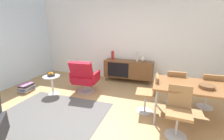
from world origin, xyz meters
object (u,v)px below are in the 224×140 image
Objects in this scene: magazine_stack at (26,88)px; dining_table at (197,87)px; vase_ceramic_small at (113,55)px; side_table_round at (52,83)px; sideboard at (128,69)px; fruit_bowl at (51,75)px; dining_chair_near_window at (149,92)px; wooden_bowl_on_table at (207,87)px; vase_sculptural_dark at (143,59)px; dining_chair_front_left at (178,110)px; dining_chair_back_left at (174,86)px; vase_cobalt at (137,56)px; lounge_chair_red at (84,77)px; dining_chair_back_right at (209,90)px.

dining_table is at bearing -0.02° from magazine_stack.
vase_ceramic_small is 2.10m from side_table_round.
fruit_bowl is (-1.75, -1.63, 0.12)m from sideboard.
magazine_stack is (-3.43, -0.00, -0.36)m from dining_chair_near_window.
wooden_bowl_on_table is (1.84, -1.83, 0.33)m from sideboard.
vase_sculptural_dark reaches higher than fruit_bowl.
vase_ceramic_small is at bearing 129.96° from dining_chair_front_left.
sideboard is 1.87× the size of dining_chair_back_left.
dining_chair_near_window is (0.83, -1.72, 0.03)m from sideboard.
vase_cobalt is 2.41m from wooden_bowl_on_table.
dining_chair_back_left is at bearing -52.08° from vase_sculptural_dark.
fruit_bowl is (-2.03, -1.64, -0.32)m from vase_cobalt.
dining_table is at bearing -45.19° from sideboard.
vase_cobalt is 0.77× the size of magazine_stack.
dining_table is 1.87× the size of dining_chair_front_left.
lounge_chair_red is at bearing 155.97° from dining_chair_front_left.
sideboard is 0.70m from vase_ceramic_small.
dining_chair_front_left is at bearing -46.13° from dining_chair_near_window.
lounge_chair_red reaches higher than magazine_stack.
dining_chair_near_window reaches higher than fruit_bowl.
vase_ceramic_small is at bearing 180.00° from vase_cobalt.
wooden_bowl_on_table is 0.63× the size of magazine_stack.
side_table_round is at bearing -143.43° from vase_sculptural_dark.
vase_cobalt reaches higher than dining_chair_back_left.
dining_chair_back_right reaches higher than side_table_round.
magazine_stack is (-2.88, -1.73, -0.77)m from vase_cobalt.
fruit_bowl is at bearing -141.14° from vase_cobalt.
vase_ceramic_small is 0.71× the size of magazine_stack.
lounge_chair_red is 2.28× the size of magazine_stack.
wooden_bowl_on_table is at bearing -49.60° from vase_cobalt.
dining_chair_front_left is (-0.35, -0.56, -0.23)m from dining_table.
vase_sculptural_dark reaches higher than side_table_round.
dining_table is 4.36m from magazine_stack.
vase_sculptural_dark is 0.10× the size of dining_table.
dining_table reaches higher than side_table_round.
side_table_round is (-3.12, -0.46, -0.15)m from dining_chair_back_left.
dining_chair_front_left is at bearing -122.01° from dining_chair_back_right.
dining_chair_back_left reaches higher than side_table_round.
fruit_bowl is at bearing -153.72° from lounge_chair_red.
vase_ceramic_small is 0.31× the size of lounge_chair_red.
lounge_chair_red is (-3.03, -0.08, -0.00)m from dining_chair_back_right.
vase_ceramic_small reaches higher than lounge_chair_red.
sideboard is 3.85× the size of magazine_stack.
dining_table is 0.17m from wooden_bowl_on_table.
dining_chair_back_left is (-0.35, 0.56, -0.23)m from dining_table.
dining_chair_front_left is (1.37, -2.29, 0.03)m from sideboard.
vase_cobalt is at bearing 130.40° from wooden_bowl_on_table.
side_table_round is at bearing -126.28° from vase_ceramic_small.
dining_chair_front_left is 3.19m from side_table_round.
dining_chair_near_window and dining_chair_front_left have the same top height.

